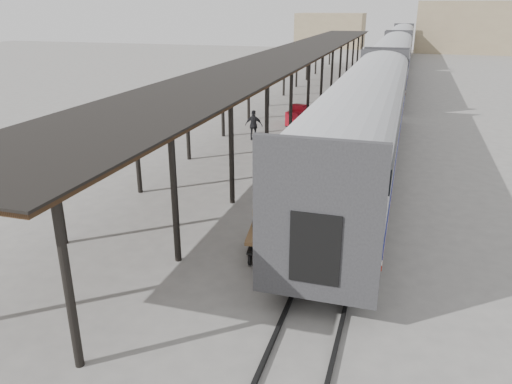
{
  "coord_description": "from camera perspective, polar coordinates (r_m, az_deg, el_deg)",
  "views": [
    {
      "loc": [
        4.91,
        -14.36,
        7.37
      ],
      "look_at": [
        0.52,
        0.09,
        1.7
      ],
      "focal_mm": 35.0,
      "sensor_mm": 36.0,
      "label": 1
    }
  ],
  "objects": [
    {
      "name": "pedestrian",
      "position": [
        28.99,
        -0.25,
        7.63
      ],
      "size": [
        1.04,
        0.47,
        1.75
      ],
      "primitive_type": "imported",
      "rotation": [
        0.0,
        0.0,
        3.18
      ],
      "color": "black",
      "rests_on": "ground"
    },
    {
      "name": "building_left",
      "position": [
        97.6,
        8.51,
        17.81
      ],
      "size": [
        12.0,
        8.0,
        6.0
      ],
      "primitive_type": "cube",
      "color": "tan",
      "rests_on": "ground"
    },
    {
      "name": "canopy",
      "position": [
        39.39,
        4.84,
        15.61
      ],
      "size": [
        4.9,
        64.3,
        4.15
      ],
      "color": "#422B19",
      "rests_on": "ground"
    },
    {
      "name": "train",
      "position": [
        48.41,
        15.28,
        14.35
      ],
      "size": [
        3.45,
        76.01,
        4.01
      ],
      "color": "silver",
      "rests_on": "ground"
    },
    {
      "name": "luggage_tug",
      "position": [
        32.78,
        4.64,
        8.59
      ],
      "size": [
        1.17,
        1.62,
        1.31
      ],
      "rotation": [
        0.0,
        0.0,
        -0.2
      ],
      "color": "maroon",
      "rests_on": "ground"
    },
    {
      "name": "ground",
      "position": [
        16.87,
        -1.78,
        -5.34
      ],
      "size": [
        160.0,
        160.0,
        0.0
      ],
      "primitive_type": "plane",
      "color": "slate",
      "rests_on": "ground"
    },
    {
      "name": "building_far",
      "position": [
        92.87,
        23.58,
        16.9
      ],
      "size": [
        18.0,
        10.0,
        8.0
      ],
      "primitive_type": "cube",
      "color": "tan",
      "rests_on": "ground"
    },
    {
      "name": "porter",
      "position": [
        14.72,
        1.02,
        -1.72
      ],
      "size": [
        0.62,
        0.77,
        1.85
      ],
      "primitive_type": "imported",
      "rotation": [
        0.0,
        0.0,
        1.27
      ],
      "color": "navy",
      "rests_on": "baggage_cart"
    },
    {
      "name": "suitcase_stack",
      "position": [
        15.9,
        1.32,
        -2.73
      ],
      "size": [
        1.1,
        1.11,
        0.6
      ],
      "rotation": [
        0.0,
        0.0,
        0.15
      ],
      "color": "#373739",
      "rests_on": "baggage_cart"
    },
    {
      "name": "baggage_cart",
      "position": [
        15.75,
        1.64,
        -4.69
      ],
      "size": [
        1.59,
        2.56,
        0.86
      ],
      "rotation": [
        0.0,
        0.0,
        0.15
      ],
      "color": "brown",
      "rests_on": "ground"
    },
    {
      "name": "rails",
      "position": [
        48.94,
        15.0,
        11.31
      ],
      "size": [
        1.54,
        150.0,
        0.12
      ],
      "color": "black",
      "rests_on": "ground"
    }
  ]
}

